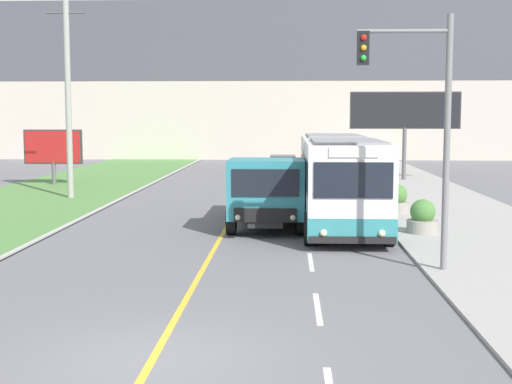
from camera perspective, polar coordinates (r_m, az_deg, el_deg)
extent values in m
plane|color=slate|center=(11.70, -8.33, -13.19)|extent=(300.00, 300.00, 0.00)
cube|color=gold|center=(11.70, -8.33, -13.18)|extent=(0.14, 140.00, 0.01)
cube|color=silver|center=(14.57, 4.96, -9.24)|extent=(0.12, 2.40, 0.01)
cube|color=silver|center=(19.04, 4.40, -5.58)|extent=(0.12, 2.40, 0.01)
cube|color=silver|center=(23.56, 4.06, -3.31)|extent=(0.12, 2.40, 0.01)
cube|color=silver|center=(28.11, 3.82, -1.78)|extent=(0.12, 2.40, 0.01)
cube|color=silver|center=(32.67, 3.66, -0.67)|extent=(0.12, 2.40, 0.01)
cube|color=silver|center=(37.24, 3.53, 0.16)|extent=(0.12, 2.40, 0.01)
cube|color=silver|center=(41.82, 3.43, 0.81)|extent=(0.12, 2.40, 0.01)
cube|color=beige|center=(66.82, 0.78, 11.29)|extent=(80.00, 8.00, 19.79)
cube|color=#4C4C56|center=(62.87, 0.66, 12.07)|extent=(80.00, 0.04, 6.93)
cube|color=silver|center=(22.74, 7.18, 0.50)|extent=(2.51, 5.31, 2.75)
cube|color=teal|center=(22.86, 7.14, -2.06)|extent=(2.53, 5.33, 0.70)
cube|color=black|center=(22.70, 7.19, 1.54)|extent=(2.54, 4.88, 0.96)
cube|color=gray|center=(22.65, 7.23, 4.07)|extent=(2.14, 4.78, 0.08)
cube|color=silver|center=(28.91, 6.21, 1.70)|extent=(2.51, 5.31, 2.75)
cube|color=teal|center=(29.00, 6.18, -0.32)|extent=(2.53, 5.33, 0.70)
cube|color=black|center=(28.88, 6.22, 2.52)|extent=(2.54, 4.88, 0.96)
cube|color=gray|center=(28.83, 6.24, 4.51)|extent=(2.14, 4.78, 0.08)
cube|color=#474747|center=(25.82, 6.64, 1.17)|extent=(2.31, 0.90, 2.53)
cube|color=black|center=(20.05, 7.80, 0.93)|extent=(2.21, 0.04, 1.01)
cube|color=black|center=(20.26, 7.73, -3.84)|extent=(2.46, 0.06, 0.20)
sphere|color=#F4EAB2|center=(20.16, 5.42, -3.28)|extent=(0.20, 0.20, 0.20)
sphere|color=#F4EAB2|center=(20.31, 10.04, -3.28)|extent=(0.20, 0.20, 0.20)
cube|color=white|center=(19.99, 7.83, 3.17)|extent=(1.38, 0.04, 0.28)
cylinder|color=black|center=(21.35, 4.25, -2.95)|extent=(0.28, 1.00, 1.00)
cylinder|color=black|center=(21.55, 10.62, -2.95)|extent=(0.28, 1.00, 1.00)
cylinder|color=black|center=(24.50, 4.04, -1.78)|extent=(0.28, 1.00, 1.00)
cylinder|color=black|center=(24.67, 9.60, -1.79)|extent=(0.28, 1.00, 1.00)
cylinder|color=black|center=(29.49, 3.80, -0.44)|extent=(0.28, 1.00, 1.00)
cylinder|color=black|center=(29.64, 8.42, -0.46)|extent=(0.28, 1.00, 1.00)
cube|color=black|center=(25.57, 0.99, -1.55)|extent=(1.11, 6.60, 0.20)
cube|color=teal|center=(23.26, 0.84, 0.29)|extent=(2.46, 2.20, 1.90)
cube|color=black|center=(22.12, 0.75, 0.73)|extent=(2.09, 0.04, 0.86)
cube|color=black|center=(22.23, 0.74, -1.88)|extent=(1.97, 0.06, 0.44)
sphere|color=silver|center=(22.27, -1.48, -2.05)|extent=(0.18, 0.18, 0.18)
sphere|color=silver|center=(22.22, 2.97, -2.07)|extent=(0.18, 0.18, 0.18)
cube|color=slate|center=(26.77, 1.06, -0.86)|extent=(2.34, 4.15, 0.12)
cube|color=slate|center=(26.75, -1.31, 0.46)|extent=(0.12, 4.15, 1.36)
cube|color=slate|center=(26.69, 3.45, 0.44)|extent=(0.12, 4.15, 1.36)
cube|color=slate|center=(24.70, 0.94, -0.01)|extent=(2.34, 0.12, 1.36)
cube|color=slate|center=(28.70, 1.17, 0.85)|extent=(2.34, 0.12, 1.36)
cube|color=slate|center=(24.62, 0.94, 1.84)|extent=(2.34, 0.12, 0.24)
cylinder|color=black|center=(23.23, -1.98, -2.15)|extent=(0.30, 1.04, 1.04)
cylinder|color=black|center=(23.16, 3.62, -2.18)|extent=(0.30, 1.04, 1.04)
cylinder|color=black|center=(27.04, -1.33, -0.98)|extent=(0.30, 1.04, 1.04)
cylinder|color=black|center=(26.98, 3.48, -1.00)|extent=(0.30, 1.04, 1.04)
cube|color=silver|center=(43.42, 2.16, 1.66)|extent=(1.80, 4.30, 0.61)
cube|color=black|center=(43.48, 2.17, 2.50)|extent=(1.53, 2.36, 0.65)
cylinder|color=black|center=(42.16, 1.05, 1.28)|extent=(0.18, 0.62, 0.62)
cylinder|color=black|center=(42.15, 3.25, 1.27)|extent=(0.18, 0.62, 0.62)
cylinder|color=black|center=(44.73, 1.14, 1.56)|extent=(0.18, 0.62, 0.62)
cylinder|color=black|center=(44.72, 3.21, 1.55)|extent=(0.18, 0.62, 0.62)
cylinder|color=#9E9E99|center=(34.40, -14.81, 7.57)|extent=(0.28, 0.28, 9.71)
cylinder|color=#4C4C4C|center=(34.70, -14.98, 13.67)|extent=(1.80, 0.08, 0.08)
cylinder|color=slate|center=(17.92, 15.02, 3.61)|extent=(0.16, 0.16, 6.27)
cylinder|color=slate|center=(17.82, 11.73, 12.49)|extent=(2.20, 0.10, 0.10)
cube|color=black|center=(17.65, 8.56, 11.30)|extent=(0.28, 0.24, 0.80)
sphere|color=red|center=(17.55, 8.62, 12.12)|extent=(0.14, 0.14, 0.14)
sphere|color=orange|center=(17.52, 8.60, 11.34)|extent=(0.14, 0.14, 0.14)
sphere|color=green|center=(17.50, 8.59, 10.56)|extent=(0.14, 0.14, 0.14)
cylinder|color=#59595B|center=(43.32, 11.77, 2.98)|extent=(0.24, 0.24, 3.17)
cube|color=#333333|center=(43.26, 11.85, 6.42)|extent=(6.50, 0.20, 2.19)
cube|color=black|center=(43.15, 11.87, 6.42)|extent=(6.34, 0.02, 2.03)
cylinder|color=#59595B|center=(41.60, -15.86, 1.42)|extent=(0.24, 0.24, 1.25)
cube|color=#333333|center=(41.51, -15.92, 3.49)|extent=(3.28, 0.20, 1.93)
cube|color=#AD1E1E|center=(41.41, -15.97, 3.49)|extent=(3.12, 0.02, 1.77)
cylinder|color=gray|center=(23.72, 13.17, -2.70)|extent=(1.01, 1.01, 0.41)
sphere|color=#477A38|center=(23.65, 13.19, -1.54)|extent=(0.81, 0.81, 0.81)
cylinder|color=gray|center=(28.42, 11.16, -1.21)|extent=(1.04, 1.04, 0.42)
sphere|color=#477A38|center=(28.36, 11.18, -0.22)|extent=(0.83, 0.83, 0.83)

